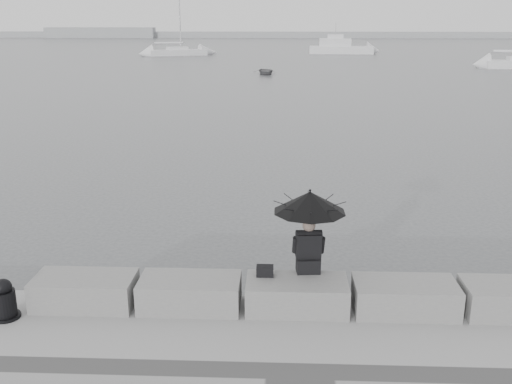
{
  "coord_description": "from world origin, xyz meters",
  "views": [
    {
      "loc": [
        -0.3,
        -8.63,
        4.94
      ],
      "look_at": [
        -0.79,
        3.0,
        1.4
      ],
      "focal_mm": 40.0,
      "sensor_mm": 36.0,
      "label": 1
    }
  ],
  "objects_px": {
    "motor_cruiser": "(341,48)",
    "seated_person": "(309,213)",
    "dinghy": "(266,71)",
    "mooring_bollard": "(5,302)",
    "sailboat_left": "(178,52)"
  },
  "relations": [
    {
      "from": "motor_cruiser",
      "to": "seated_person",
      "type": "bearing_deg",
      "value": -91.8
    },
    {
      "from": "dinghy",
      "to": "mooring_bollard",
      "type": "bearing_deg",
      "value": -102.78
    },
    {
      "from": "seated_person",
      "to": "motor_cruiser",
      "type": "xyz_separation_m",
      "value": [
        8.53,
        79.22,
        -1.11
      ]
    },
    {
      "from": "seated_person",
      "to": "sailboat_left",
      "type": "relative_size",
      "value": 0.11
    },
    {
      "from": "mooring_bollard",
      "to": "motor_cruiser",
      "type": "relative_size",
      "value": 0.07
    },
    {
      "from": "dinghy",
      "to": "motor_cruiser",
      "type": "bearing_deg",
      "value": 63.41
    },
    {
      "from": "motor_cruiser",
      "to": "dinghy",
      "type": "relative_size",
      "value": 3.13
    },
    {
      "from": "sailboat_left",
      "to": "motor_cruiser",
      "type": "height_order",
      "value": "sailboat_left"
    },
    {
      "from": "seated_person",
      "to": "sailboat_left",
      "type": "distance_m",
      "value": 75.51
    },
    {
      "from": "mooring_bollard",
      "to": "dinghy",
      "type": "bearing_deg",
      "value": 86.55
    },
    {
      "from": "seated_person",
      "to": "sailboat_left",
      "type": "bearing_deg",
      "value": 96.41
    },
    {
      "from": "sailboat_left",
      "to": "motor_cruiser",
      "type": "relative_size",
      "value": 1.35
    },
    {
      "from": "mooring_bollard",
      "to": "sailboat_left",
      "type": "bearing_deg",
      "value": 97.94
    },
    {
      "from": "mooring_bollard",
      "to": "motor_cruiser",
      "type": "bearing_deg",
      "value": 80.63
    },
    {
      "from": "mooring_bollard",
      "to": "motor_cruiser",
      "type": "xyz_separation_m",
      "value": [
        13.21,
        80.07,
        0.11
      ]
    }
  ]
}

